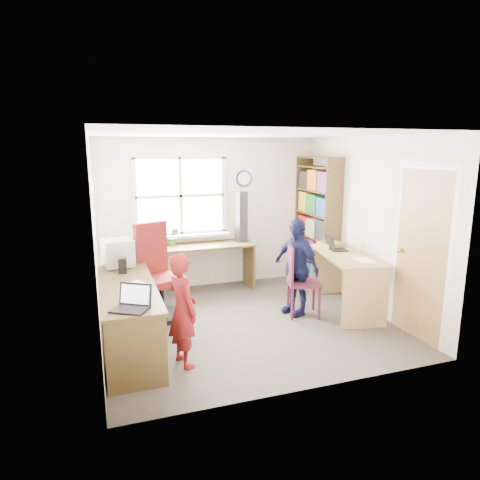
{
  "coord_description": "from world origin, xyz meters",
  "views": [
    {
      "loc": [
        -1.76,
        -4.96,
        2.23
      ],
      "look_at": [
        0.0,
        0.25,
        1.05
      ],
      "focal_mm": 32.0,
      "sensor_mm": 36.0,
      "label": 1
    }
  ],
  "objects_px": {
    "wooden_chair": "(298,278)",
    "cd_tower": "(241,217)",
    "swivel_chair": "(158,277)",
    "person_red": "(183,310)",
    "person_green": "(149,267)",
    "potted_plant": "(174,237)",
    "crt_monitor": "(118,253)",
    "bookshelf": "(317,225)",
    "laptop_right": "(334,246)",
    "laptop_left": "(132,303)",
    "l_desk": "(146,308)",
    "right_desk": "(347,270)",
    "person_navy": "(296,267)"
  },
  "relations": [
    {
      "from": "wooden_chair",
      "to": "cd_tower",
      "type": "relative_size",
      "value": 1.2
    },
    {
      "from": "swivel_chair",
      "to": "cd_tower",
      "type": "height_order",
      "value": "cd_tower"
    },
    {
      "from": "person_red",
      "to": "person_green",
      "type": "height_order",
      "value": "person_red"
    },
    {
      "from": "wooden_chair",
      "to": "potted_plant",
      "type": "xyz_separation_m",
      "value": [
        -1.41,
        1.49,
        0.37
      ]
    },
    {
      "from": "crt_monitor",
      "to": "potted_plant",
      "type": "distance_m",
      "value": 1.31
    },
    {
      "from": "bookshelf",
      "to": "laptop_right",
      "type": "relative_size",
      "value": 6.15
    },
    {
      "from": "person_green",
      "to": "crt_monitor",
      "type": "bearing_deg",
      "value": 128.28
    },
    {
      "from": "wooden_chair",
      "to": "person_green",
      "type": "bearing_deg",
      "value": 169.98
    },
    {
      "from": "laptop_left",
      "to": "cd_tower",
      "type": "distance_m",
      "value": 3.17
    },
    {
      "from": "crt_monitor",
      "to": "laptop_right",
      "type": "relative_size",
      "value": 1.2
    },
    {
      "from": "bookshelf",
      "to": "wooden_chair",
      "type": "relative_size",
      "value": 2.17
    },
    {
      "from": "l_desk",
      "to": "bookshelf",
      "type": "height_order",
      "value": "bookshelf"
    },
    {
      "from": "right_desk",
      "to": "swivel_chair",
      "type": "bearing_deg",
      "value": 178.6
    },
    {
      "from": "swivel_chair",
      "to": "laptop_right",
      "type": "distance_m",
      "value": 2.54
    },
    {
      "from": "wooden_chair",
      "to": "person_red",
      "type": "xyz_separation_m",
      "value": [
        -1.74,
        -0.84,
        0.08
      ]
    },
    {
      "from": "bookshelf",
      "to": "laptop_left",
      "type": "height_order",
      "value": "bookshelf"
    },
    {
      "from": "bookshelf",
      "to": "crt_monitor",
      "type": "height_order",
      "value": "bookshelf"
    },
    {
      "from": "cd_tower",
      "to": "person_red",
      "type": "bearing_deg",
      "value": -139.26
    },
    {
      "from": "l_desk",
      "to": "laptop_right",
      "type": "height_order",
      "value": "laptop_right"
    },
    {
      "from": "laptop_right",
      "to": "potted_plant",
      "type": "bearing_deg",
      "value": 68.17
    },
    {
      "from": "potted_plant",
      "to": "person_red",
      "type": "xyz_separation_m",
      "value": [
        -0.33,
        -2.33,
        -0.29
      ]
    },
    {
      "from": "cd_tower",
      "to": "person_green",
      "type": "distance_m",
      "value": 1.74
    },
    {
      "from": "wooden_chair",
      "to": "person_navy",
      "type": "bearing_deg",
      "value": 108.14
    },
    {
      "from": "swivel_chair",
      "to": "person_navy",
      "type": "distance_m",
      "value": 1.87
    },
    {
      "from": "right_desk",
      "to": "cd_tower",
      "type": "distance_m",
      "value": 1.9
    },
    {
      "from": "wooden_chair",
      "to": "potted_plant",
      "type": "height_order",
      "value": "potted_plant"
    },
    {
      "from": "l_desk",
      "to": "person_navy",
      "type": "relative_size",
      "value": 2.23
    },
    {
      "from": "laptop_right",
      "to": "right_desk",
      "type": "bearing_deg",
      "value": -167.16
    },
    {
      "from": "right_desk",
      "to": "laptop_left",
      "type": "relative_size",
      "value": 3.51
    },
    {
      "from": "swivel_chair",
      "to": "potted_plant",
      "type": "height_order",
      "value": "swivel_chair"
    },
    {
      "from": "swivel_chair",
      "to": "laptop_left",
      "type": "bearing_deg",
      "value": -129.03
    },
    {
      "from": "wooden_chair",
      "to": "cd_tower",
      "type": "bearing_deg",
      "value": 118.5
    },
    {
      "from": "bookshelf",
      "to": "swivel_chair",
      "type": "distance_m",
      "value": 2.81
    },
    {
      "from": "right_desk",
      "to": "person_green",
      "type": "xyz_separation_m",
      "value": [
        -2.61,
        0.94,
        0.02
      ]
    },
    {
      "from": "swivel_chair",
      "to": "wooden_chair",
      "type": "bearing_deg",
      "value": -40.98
    },
    {
      "from": "l_desk",
      "to": "cd_tower",
      "type": "height_order",
      "value": "cd_tower"
    },
    {
      "from": "l_desk",
      "to": "person_green",
      "type": "xyz_separation_m",
      "value": [
        0.18,
        1.21,
        0.14
      ]
    },
    {
      "from": "potted_plant",
      "to": "l_desk",
      "type": "bearing_deg",
      "value": -109.87
    },
    {
      "from": "laptop_left",
      "to": "person_green",
      "type": "relative_size",
      "value": 0.35
    },
    {
      "from": "swivel_chair",
      "to": "person_red",
      "type": "relative_size",
      "value": 1.05
    },
    {
      "from": "right_desk",
      "to": "laptop_right",
      "type": "xyz_separation_m",
      "value": [
        -0.03,
        0.31,
        0.27
      ]
    },
    {
      "from": "swivel_chair",
      "to": "crt_monitor",
      "type": "relative_size",
      "value": 3.1
    },
    {
      "from": "wooden_chair",
      "to": "crt_monitor",
      "type": "height_order",
      "value": "crt_monitor"
    },
    {
      "from": "wooden_chair",
      "to": "swivel_chair",
      "type": "bearing_deg",
      "value": 178.55
    },
    {
      "from": "wooden_chair",
      "to": "person_navy",
      "type": "xyz_separation_m",
      "value": [
        -0.0,
        0.08,
        0.14
      ]
    },
    {
      "from": "person_navy",
      "to": "person_red",
      "type": "bearing_deg",
      "value": -80.97
    },
    {
      "from": "cd_tower",
      "to": "person_navy",
      "type": "distance_m",
      "value": 1.5
    },
    {
      "from": "swivel_chair",
      "to": "crt_monitor",
      "type": "xyz_separation_m",
      "value": [
        -0.49,
        -0.06,
        0.38
      ]
    },
    {
      "from": "potted_plant",
      "to": "right_desk",
      "type": "bearing_deg",
      "value": -34.9
    },
    {
      "from": "bookshelf",
      "to": "crt_monitor",
      "type": "relative_size",
      "value": 5.14
    }
  ]
}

